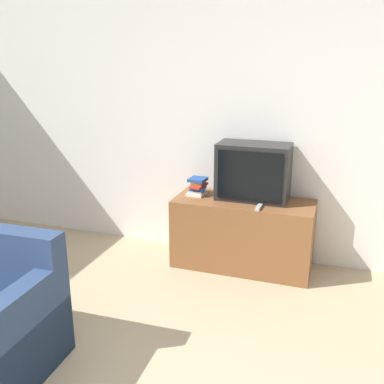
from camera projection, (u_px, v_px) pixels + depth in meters
wall_back at (201, 124)px, 4.40m from camera, size 9.00×0.06×2.60m
tv_stand at (243, 234)px, 4.24m from camera, size 1.29×0.52×0.66m
television at (253, 172)px, 4.13m from camera, size 0.66×0.36×0.52m
book_stack at (198, 187)px, 4.31m from camera, size 0.17×0.23×0.16m
remote_on_stand at (259, 207)px, 3.93m from camera, size 0.04×0.15×0.02m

